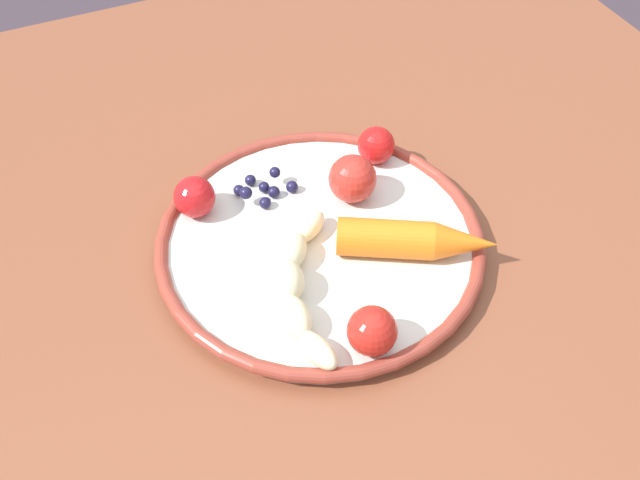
{
  "coord_description": "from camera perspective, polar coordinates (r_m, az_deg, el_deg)",
  "views": [
    {
      "loc": [
        -0.34,
        0.19,
        1.22
      ],
      "look_at": [
        0.05,
        0.02,
        0.75
      ],
      "focal_mm": 41.73,
      "sensor_mm": 36.0,
      "label": 1
    }
  ],
  "objects": [
    {
      "name": "carrot_orange",
      "position": [
        0.62,
        7.48,
        -0.03
      ],
      "size": [
        0.09,
        0.13,
        0.03
      ],
      "color": "orange",
      "rests_on": "plate"
    },
    {
      "name": "dining_table",
      "position": [
        0.69,
        3.11,
        -8.07
      ],
      "size": [
        1.04,
        0.93,
        0.73
      ],
      "color": "brown",
      "rests_on": "ground_plane"
    },
    {
      "name": "tomato_near",
      "position": [
        0.55,
        4.02,
        -6.97
      ],
      "size": [
        0.04,
        0.04,
        0.04
      ],
      "primitive_type": "sphere",
      "color": "red",
      "rests_on": "plate"
    },
    {
      "name": "blueberry_pile",
      "position": [
        0.67,
        -4.34,
        3.97
      ],
      "size": [
        0.04,
        0.06,
        0.02
      ],
      "color": "#191638",
      "rests_on": "plate"
    },
    {
      "name": "tomato_extra",
      "position": [
        0.65,
        -9.6,
        3.28
      ],
      "size": [
        0.04,
        0.04,
        0.04
      ],
      "primitive_type": "sphere",
      "color": "red",
      "rests_on": "plate"
    },
    {
      "name": "banana",
      "position": [
        0.59,
        -1.88,
        -3.31
      ],
      "size": [
        0.16,
        0.09,
        0.03
      ],
      "color": "beige",
      "rests_on": "plate"
    },
    {
      "name": "tomato_far",
      "position": [
        0.66,
        2.5,
        4.72
      ],
      "size": [
        0.04,
        0.04,
        0.04
      ],
      "primitive_type": "sphere",
      "color": "red",
      "rests_on": "plate"
    },
    {
      "name": "tomato_mid",
      "position": [
        0.7,
        4.33,
        7.26
      ],
      "size": [
        0.04,
        0.04,
        0.04
      ],
      "primitive_type": "sphere",
      "color": "red",
      "rests_on": "plate"
    },
    {
      "name": "plate",
      "position": [
        0.64,
        0.0,
        -0.17
      ],
      "size": [
        0.28,
        0.28,
        0.02
      ],
      "color": "silver",
      "rests_on": "dining_table"
    }
  ]
}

